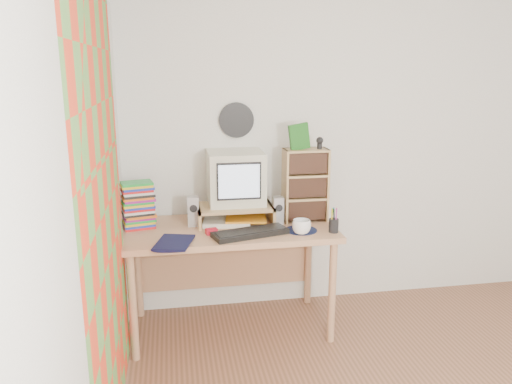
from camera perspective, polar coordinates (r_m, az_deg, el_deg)
name	(u,v)px	position (r m, az deg, el deg)	size (l,w,h in m)	color
back_wall	(358,142)	(3.86, 11.62, 5.66)	(3.50, 3.50, 0.00)	white
left_wall	(76,223)	(1.92, -19.93, -3.34)	(3.50, 3.50, 0.00)	white
curtain	(105,212)	(2.39, -16.88, -2.20)	(2.20, 2.20, 0.00)	#EC3E21
wall_disc	(236,120)	(3.58, -2.25, 8.21)	(0.25, 0.25, 0.02)	black
desk	(229,243)	(3.48, -3.13, -5.80)	(1.40, 0.70, 0.75)	tan
monitor_riser	(235,209)	(3.45, -2.43, -1.97)	(0.52, 0.30, 0.12)	tan
crt_monitor	(236,178)	(3.44, -2.28, 1.58)	(0.38, 0.38, 0.36)	silver
speaker_left	(193,211)	(3.40, -7.19, -2.19)	(0.08, 0.08, 0.20)	#AAA9AE
speaker_right	(278,210)	(3.42, 2.52, -2.11)	(0.07, 0.07, 0.19)	#AAA9AE
keyboard	(250,233)	(3.20, -0.66, -4.70)	(0.49, 0.16, 0.03)	black
dvd_stack	(139,207)	(3.40, -13.25, -1.72)	(0.20, 0.14, 0.28)	brown
cd_rack	(305,185)	(3.47, 5.65, 0.80)	(0.30, 0.16, 0.51)	tan
mug	(301,227)	(3.23, 5.22, -4.00)	(0.12, 0.12, 0.10)	white
diary	(157,240)	(3.10, -11.20, -5.45)	(0.25, 0.19, 0.05)	#0E1034
mousepad	(301,230)	(3.31, 5.16, -4.36)	(0.21, 0.21, 0.00)	#101C38
pen_cup	(334,223)	(3.28, 8.87, -3.51)	(0.06, 0.06, 0.13)	black
papers	(234,220)	(3.45, -2.52, -3.23)	(0.32, 0.23, 0.04)	white
red_box	(211,231)	(3.23, -5.11, -4.51)	(0.07, 0.05, 0.04)	red
game_box	(299,137)	(3.38, 4.96, 6.32)	(0.14, 0.03, 0.17)	#1D621C
webcam	(320,143)	(3.43, 7.29, 5.59)	(0.05, 0.05, 0.08)	black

